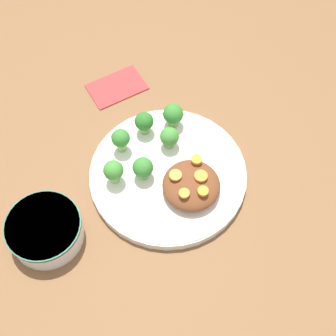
{
  "coord_description": "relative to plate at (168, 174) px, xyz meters",
  "views": [
    {
      "loc": [
        -0.07,
        -0.41,
        0.74
      ],
      "look_at": [
        0.0,
        0.0,
        0.03
      ],
      "focal_mm": 50.0,
      "sensor_mm": 36.0,
      "label": 1
    }
  ],
  "objects": [
    {
      "name": "ground_plane",
      "position": [
        0.0,
        0.0,
        -0.01
      ],
      "size": [
        4.0,
        4.0,
        0.0
      ],
      "primitive_type": "plane",
      "color": "brown"
    },
    {
      "name": "broccoli_floret_4",
      "position": [
        -0.03,
        0.1,
        0.03
      ],
      "size": [
        0.03,
        0.03,
        0.05
      ],
      "color": "#7FA85B",
      "rests_on": "plate"
    },
    {
      "name": "carrot_slice_2",
      "position": [
        0.02,
        -0.07,
        0.04
      ],
      "size": [
        0.02,
        0.02,
        0.0
      ],
      "primitive_type": "cylinder",
      "color": "orange",
      "rests_on": "stew_mound"
    },
    {
      "name": "stew_mound",
      "position": [
        0.03,
        -0.04,
        0.02
      ],
      "size": [
        0.1,
        0.1,
        0.04
      ],
      "primitive_type": "ellipsoid",
      "color": "brown",
      "rests_on": "plate"
    },
    {
      "name": "broccoli_floret_1",
      "position": [
        0.01,
        0.06,
        0.03
      ],
      "size": [
        0.04,
        0.04,
        0.05
      ],
      "color": "#759E51",
      "rests_on": "plate"
    },
    {
      "name": "plate",
      "position": [
        0.0,
        0.0,
        0.0
      ],
      "size": [
        0.28,
        0.28,
        0.02
      ],
      "color": "white",
      "rests_on": "ground_plane"
    },
    {
      "name": "carrot_slice_1",
      "position": [
        0.05,
        -0.01,
        0.04
      ],
      "size": [
        0.02,
        0.02,
        0.01
      ],
      "primitive_type": "cylinder",
      "color": "orange",
      "rests_on": "stew_mound"
    },
    {
      "name": "dip_bowl",
      "position": [
        -0.22,
        -0.08,
        0.02
      ],
      "size": [
        0.13,
        0.13,
        0.05
      ],
      "color": "silver",
      "rests_on": "ground_plane"
    },
    {
      "name": "broccoli_floret_2",
      "position": [
        -0.09,
        0.0,
        0.04
      ],
      "size": [
        0.04,
        0.04,
        0.05
      ],
      "color": "#7FA85B",
      "rests_on": "plate"
    },
    {
      "name": "napkin",
      "position": [
        -0.07,
        0.23,
        -0.01
      ],
      "size": [
        0.13,
        0.11,
        0.01
      ],
      "rotation": [
        0.0,
        0.0,
        0.35
      ],
      "color": "#B73333",
      "rests_on": "ground_plane"
    },
    {
      "name": "carrot_slice_4",
      "position": [
        0.05,
        -0.07,
        0.04
      ],
      "size": [
        0.02,
        0.02,
        0.01
      ],
      "primitive_type": "cylinder",
      "color": "orange",
      "rests_on": "stew_mound"
    },
    {
      "name": "broccoli_floret_0",
      "position": [
        -0.07,
        0.06,
        0.04
      ],
      "size": [
        0.03,
        0.03,
        0.05
      ],
      "color": "#7FA85B",
      "rests_on": "plate"
    },
    {
      "name": "broccoli_floret_5",
      "position": [
        0.03,
        0.1,
        0.03
      ],
      "size": [
        0.04,
        0.04,
        0.05
      ],
      "color": "#759E51",
      "rests_on": "plate"
    },
    {
      "name": "broccoli_floret_3",
      "position": [
        -0.04,
        0.0,
        0.03
      ],
      "size": [
        0.04,
        0.04,
        0.05
      ],
      "color": "#7FA85B",
      "rests_on": "plate"
    },
    {
      "name": "carrot_slice_3",
      "position": [
        0.01,
        -0.03,
        0.04
      ],
      "size": [
        0.02,
        0.02,
        0.01
      ],
      "primitive_type": "cylinder",
      "color": "orange",
      "rests_on": "stew_mound"
    },
    {
      "name": "carrot_slice_0",
      "position": [
        0.05,
        -0.04,
        0.04
      ],
      "size": [
        0.02,
        0.02,
        0.01
      ],
      "primitive_type": "cylinder",
      "color": "orange",
      "rests_on": "stew_mound"
    }
  ]
}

